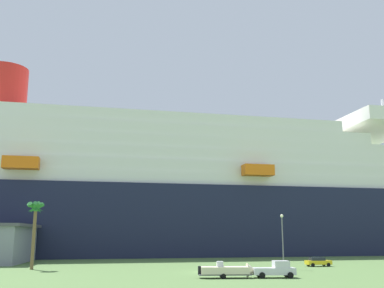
% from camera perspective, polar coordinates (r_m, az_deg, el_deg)
% --- Properties ---
extents(ground_plane, '(600.00, 600.00, 0.00)m').
position_cam_1_polar(ground_plane, '(100.10, -2.17, -14.72)').
color(ground_plane, '#4C6B38').
extents(cruise_ship, '(293.39, 47.13, 55.18)m').
position_cam_1_polar(cruise_ship, '(125.78, -5.84, -6.80)').
color(cruise_ship, '#191E38').
rests_on(cruise_ship, ground_plane).
extents(pickup_truck, '(5.76, 2.69, 2.20)m').
position_cam_1_polar(pickup_truck, '(62.54, 10.65, -15.54)').
color(pickup_truck, silver).
rests_on(pickup_truck, ground_plane).
extents(small_boat_on_trailer, '(8.79, 2.67, 2.15)m').
position_cam_1_polar(small_boat_on_trailer, '(61.37, 4.93, -15.86)').
color(small_boat_on_trailer, '#595960').
rests_on(small_boat_on_trailer, ground_plane).
extents(palm_tree, '(2.92, 3.04, 11.14)m').
position_cam_1_polar(palm_tree, '(79.97, -19.45, -8.41)').
color(palm_tree, brown).
rests_on(palm_tree, ground_plane).
extents(street_lamp, '(0.56, 0.56, 9.01)m').
position_cam_1_polar(street_lamp, '(78.13, 11.51, -11.19)').
color(street_lamp, slate).
rests_on(street_lamp, ground_plane).
extents(parked_car_yellow_taxi, '(4.65, 2.15, 1.58)m').
position_cam_1_polar(parked_car_yellow_taxi, '(85.75, 15.84, -14.30)').
color(parked_car_yellow_taxi, yellow).
rests_on(parked_car_yellow_taxi, ground_plane).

